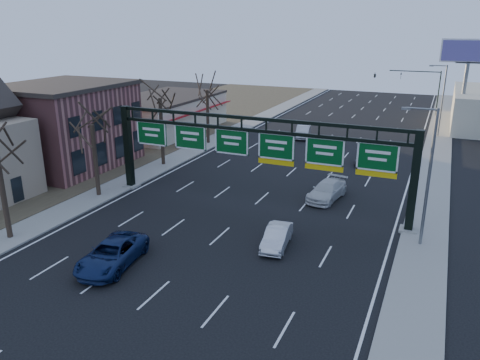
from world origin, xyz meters
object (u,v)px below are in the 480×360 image
at_px(car_white_wagon, 327,190).
at_px(sign_gantry, 255,150).
at_px(car_silver_sedan, 277,237).
at_px(car_blue_suv, 112,254).

bearing_deg(car_white_wagon, sign_gantry, -131.67).
xyz_separation_m(car_silver_sedan, car_white_wagon, (0.86, 9.91, 0.07)).
bearing_deg(car_silver_sedan, car_blue_suv, -148.77).
xyz_separation_m(sign_gantry, car_white_wagon, (4.77, 4.01, -3.89)).
relative_size(sign_gantry, car_white_wagon, 4.86).
height_order(car_blue_suv, car_silver_sedan, car_blue_suv).
height_order(car_blue_suv, car_white_wagon, car_blue_suv).
distance_m(sign_gantry, car_silver_sedan, 8.12).
bearing_deg(car_blue_suv, car_silver_sedan, 29.74).
xyz_separation_m(sign_gantry, car_blue_suv, (-4.21, -12.26, -3.86)).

